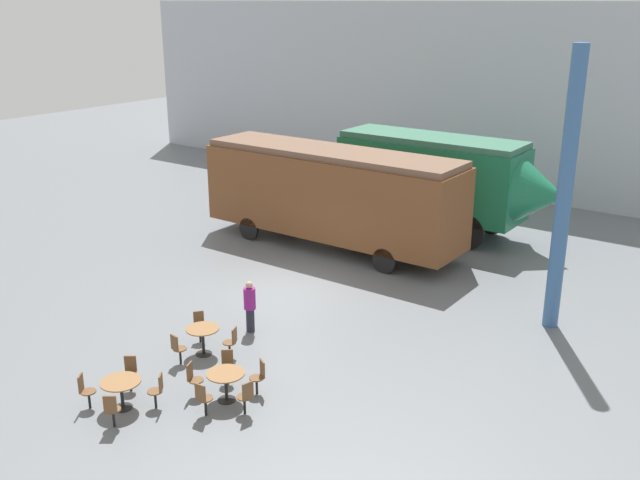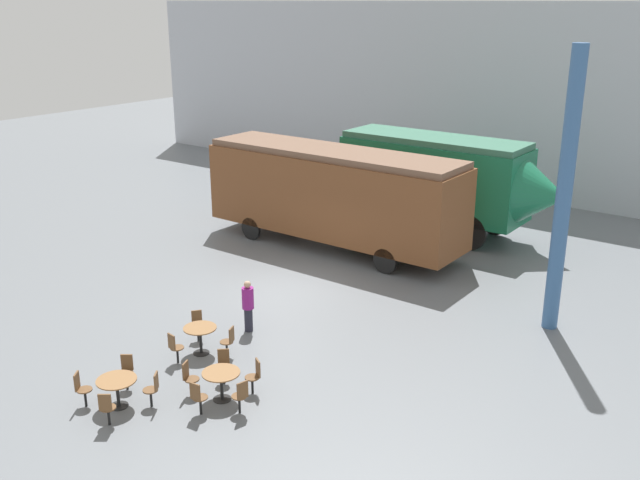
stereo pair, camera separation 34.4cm
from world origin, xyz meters
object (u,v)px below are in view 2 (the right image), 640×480
object	(u,v)px
cafe_table_near	(200,333)
cafe_chair_0	(229,340)
cafe_table_far	(117,385)
cafe_table_mid	(221,378)
visitor_person	(248,304)
streamlined_locomotive	(448,178)
passenger_coach_wooden	(333,192)

from	to	relation	value
cafe_table_near	cafe_chair_0	xyz separation A→B (m)	(0.76, 0.30, -0.10)
cafe_table_far	cafe_chair_0	distance (m)	3.35
cafe_table_near	cafe_table_mid	distance (m)	2.50
cafe_chair_0	visitor_person	xyz separation A→B (m)	(-0.66, 1.50, 0.32)
streamlined_locomotive	cafe_table_near	xyz separation A→B (m)	(-0.48, -13.18, -1.76)
cafe_table_mid	cafe_chair_0	bearing A→B (deg)	128.77
cafe_table_mid	visitor_person	world-z (taller)	visitor_person
cafe_table_far	visitor_person	size ratio (longest dim) A/B	0.61
passenger_coach_wooden	visitor_person	bearing A→B (deg)	-72.33
streamlined_locomotive	cafe_chair_0	size ratio (longest dim) A/B	10.55
visitor_person	cafe_chair_0	bearing A→B (deg)	-66.15
passenger_coach_wooden	cafe_table_near	bearing A→B (deg)	-76.19
cafe_table_far	cafe_chair_0	bearing A→B (deg)	83.21
cafe_chair_0	cafe_table_near	bearing A→B (deg)	0.00
streamlined_locomotive	cafe_table_mid	size ratio (longest dim) A/B	10.10
streamlined_locomotive	passenger_coach_wooden	distance (m)	4.81
cafe_chair_0	passenger_coach_wooden	bearing A→B (deg)	-92.87
cafe_table_mid	cafe_table_far	bearing A→B (deg)	-136.15
streamlined_locomotive	passenger_coach_wooden	size ratio (longest dim) A/B	0.89
streamlined_locomotive	cafe_table_far	distance (m)	16.31
streamlined_locomotive	cafe_chair_0	distance (m)	13.02
cafe_table_near	cafe_table_mid	xyz separation A→B (m)	(2.10, -1.36, -0.02)
visitor_person	cafe_table_mid	bearing A→B (deg)	-57.69
passenger_coach_wooden	cafe_chair_0	bearing A→B (deg)	-71.26
passenger_coach_wooden	cafe_chair_0	distance (m)	9.58
streamlined_locomotive	visitor_person	bearing A→B (deg)	-91.93
cafe_table_mid	cafe_chair_0	world-z (taller)	cafe_chair_0
cafe_table_near	visitor_person	xyz separation A→B (m)	(0.10, 1.80, 0.22)
cafe_table_far	cafe_chair_0	xyz separation A→B (m)	(0.40, 3.33, -0.07)
passenger_coach_wooden	visitor_person	size ratio (longest dim) A/B	6.73
cafe_table_near	visitor_person	size ratio (longest dim) A/B	0.58
cafe_chair_0	cafe_table_far	bearing A→B (deg)	61.60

